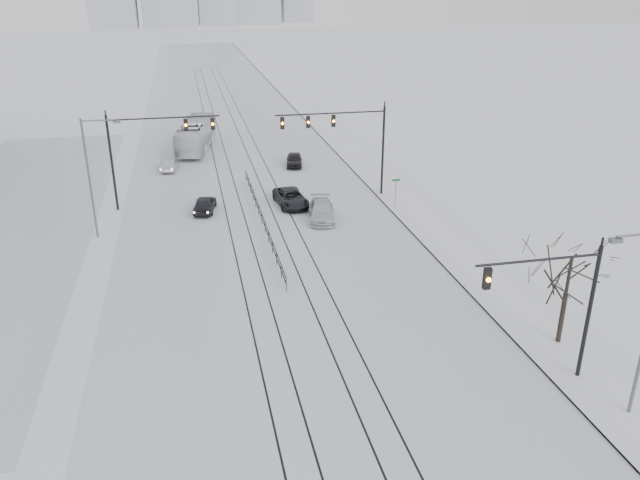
# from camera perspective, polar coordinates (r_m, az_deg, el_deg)

# --- Properties ---
(road) EXTENTS (22.00, 260.00, 0.02)m
(road) POSITION_cam_1_polar(r_m,az_deg,el_deg) (78.53, -8.15, 9.18)
(road) COLOR silver
(road) RESTS_ON ground
(sidewalk_east) EXTENTS (5.00, 260.00, 0.16)m
(sidewalk_east) POSITION_cam_1_polar(r_m,az_deg,el_deg) (80.56, 1.59, 9.78)
(sidewalk_east) COLOR white
(sidewalk_east) RESTS_ON ground
(curb) EXTENTS (0.10, 260.00, 0.12)m
(curb) POSITION_cam_1_polar(r_m,az_deg,el_deg) (80.03, -0.13, 9.69)
(curb) COLOR gray
(curb) RESTS_ON ground
(parking_strip) EXTENTS (14.00, 60.00, 0.03)m
(parking_strip) POSITION_cam_1_polar(r_m,az_deg,el_deg) (56.28, -26.66, 1.56)
(parking_strip) COLOR silver
(parking_strip) RESTS_ON ground
(tram_rails) EXTENTS (5.30, 180.00, 0.01)m
(tram_rails) POSITION_cam_1_polar(r_m,az_deg,el_deg) (59.29, -6.57, 4.87)
(tram_rails) COLOR black
(tram_rails) RESTS_ON ground
(traffic_mast_near) EXTENTS (6.10, 0.37, 7.00)m
(traffic_mast_near) POSITION_cam_1_polar(r_m,az_deg,el_deg) (30.53, 21.16, -4.98)
(traffic_mast_near) COLOR black
(traffic_mast_near) RESTS_ON ground
(traffic_mast_ne) EXTENTS (9.60, 0.37, 8.00)m
(traffic_mast_ne) POSITION_cam_1_polar(r_m,az_deg,el_deg) (54.38, 2.43, 9.65)
(traffic_mast_ne) COLOR black
(traffic_mast_ne) RESTS_ON ground
(traffic_mast_nw) EXTENTS (9.10, 0.37, 8.00)m
(traffic_mast_nw) POSITION_cam_1_polar(r_m,az_deg,el_deg) (53.81, -15.52, 8.52)
(traffic_mast_nw) COLOR black
(traffic_mast_nw) RESTS_ON ground
(street_light_west) EXTENTS (2.73, 0.25, 9.00)m
(street_light_west) POSITION_cam_1_polar(r_m,az_deg,el_deg) (48.49, -20.09, 6.02)
(street_light_west) COLOR #595B60
(street_light_west) RESTS_ON ground
(bare_tree) EXTENTS (4.40, 4.40, 6.10)m
(bare_tree) POSITION_cam_1_polar(r_m,az_deg,el_deg) (34.06, 21.92, -2.35)
(bare_tree) COLOR black
(bare_tree) RESTS_ON ground
(median_fence) EXTENTS (0.06, 24.00, 1.00)m
(median_fence) POSITION_cam_1_polar(r_m,az_deg,el_deg) (49.72, -5.36, 2.02)
(median_fence) COLOR black
(median_fence) RESTS_ON ground
(street_sign) EXTENTS (0.70, 0.06, 2.40)m
(street_sign) POSITION_cam_1_polar(r_m,az_deg,el_deg) (53.75, 6.94, 4.76)
(street_sign) COLOR #595B60
(street_sign) RESTS_ON ground
(sedan_sb_inner) EXTENTS (2.33, 4.23, 1.36)m
(sedan_sb_inner) POSITION_cam_1_polar(r_m,az_deg,el_deg) (53.04, -10.49, 3.24)
(sedan_sb_inner) COLOR black
(sedan_sb_inner) RESTS_ON ground
(sedan_sb_outer) EXTENTS (1.89, 4.02, 1.27)m
(sedan_sb_outer) POSITION_cam_1_polar(r_m,az_deg,el_deg) (65.86, -13.60, 6.74)
(sedan_sb_outer) COLOR #999BA0
(sedan_sb_outer) RESTS_ON ground
(sedan_nb_front) EXTENTS (2.71, 5.17, 1.39)m
(sedan_nb_front) POSITION_cam_1_polar(r_m,az_deg,el_deg) (53.71, -2.70, 3.86)
(sedan_nb_front) COLOR black
(sedan_nb_front) RESTS_ON ground
(sedan_nb_right) EXTENTS (2.81, 5.18, 1.43)m
(sedan_nb_right) POSITION_cam_1_polar(r_m,az_deg,el_deg) (50.45, 0.15, 2.65)
(sedan_nb_right) COLOR silver
(sedan_nb_right) RESTS_ON ground
(sedan_nb_far) EXTENTS (2.28, 4.17, 1.34)m
(sedan_nb_far) POSITION_cam_1_polar(r_m,az_deg,el_deg) (65.61, -2.37, 7.33)
(sedan_nb_far) COLOR black
(sedan_nb_far) RESTS_ON ground
(box_truck) EXTENTS (5.04, 12.36, 3.35)m
(box_truck) POSITION_cam_1_polar(r_m,az_deg,el_deg) (73.48, -11.27, 9.39)
(box_truck) COLOR silver
(box_truck) RESTS_ON ground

